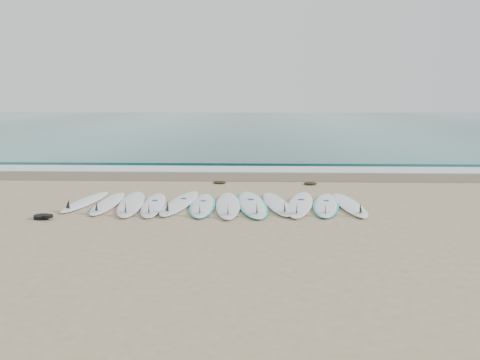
{
  "coord_description": "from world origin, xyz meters",
  "views": [
    {
      "loc": [
        0.97,
        -11.11,
        2.67
      ],
      "look_at": [
        0.56,
        1.32,
        0.4
      ],
      "focal_mm": 35.0,
      "sensor_mm": 36.0,
      "label": 1
    }
  ],
  "objects_px": {
    "leash_coil": "(43,217)",
    "surfboard_6": "(228,205)",
    "surfboard_0": "(85,202)",
    "surfboard_11": "(350,205)"
  },
  "relations": [
    {
      "from": "leash_coil",
      "to": "surfboard_11",
      "type": "bearing_deg",
      "value": 10.66
    },
    {
      "from": "surfboard_6",
      "to": "leash_coil",
      "type": "distance_m",
      "value": 4.16
    },
    {
      "from": "surfboard_0",
      "to": "surfboard_6",
      "type": "relative_size",
      "value": 0.85
    },
    {
      "from": "surfboard_6",
      "to": "leash_coil",
      "type": "bearing_deg",
      "value": -166.94
    },
    {
      "from": "surfboard_0",
      "to": "leash_coil",
      "type": "distance_m",
      "value": 1.51
    },
    {
      "from": "leash_coil",
      "to": "surfboard_6",
      "type": "bearing_deg",
      "value": 16.46
    },
    {
      "from": "leash_coil",
      "to": "surfboard_0",
      "type": "bearing_deg",
      "value": 74.65
    },
    {
      "from": "surfboard_0",
      "to": "surfboard_6",
      "type": "bearing_deg",
      "value": 2.39
    },
    {
      "from": "surfboard_6",
      "to": "surfboard_11",
      "type": "xyz_separation_m",
      "value": [
        2.94,
        0.13,
        -0.01
      ]
    },
    {
      "from": "surfboard_0",
      "to": "surfboard_6",
      "type": "height_order",
      "value": "surfboard_6"
    }
  ]
}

